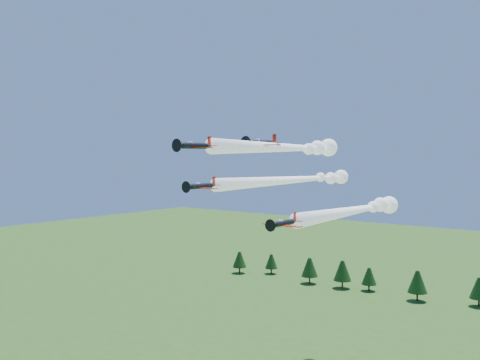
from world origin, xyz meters
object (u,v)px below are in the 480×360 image
Objects in this scene: plane_left at (298,179)px; plane_right at (357,210)px; plane_slot at (261,143)px; plane_lead at (288,148)px.

plane_left reaches higher than plane_right.
plane_right is 5.11× the size of plane_slot.
plane_lead is 18.02m from plane_right.
plane_lead is 0.77× the size of plane_left.
plane_left is at bearing 110.12° from plane_slot.
plane_right is (9.72, 9.38, -11.92)m from plane_lead.
plane_right is at bearing 44.99° from plane_lead.
plane_slot is (-0.65, -8.11, 0.72)m from plane_lead.
plane_left is 22.08m from plane_right.
plane_slot is (-10.37, -17.49, 12.65)m from plane_right.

